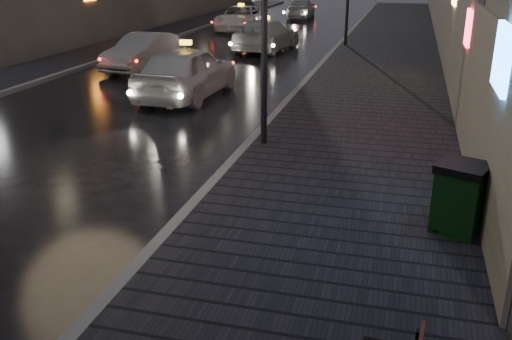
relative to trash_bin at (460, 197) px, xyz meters
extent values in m
plane|color=black|center=(-5.80, -2.48, -0.70)|extent=(120.00, 120.00, 0.00)
cube|color=black|center=(-1.90, 18.52, -0.62)|extent=(4.60, 58.00, 0.15)
cube|color=slate|center=(-4.30, 18.52, -0.62)|extent=(0.20, 58.00, 0.15)
cube|color=black|center=(-14.50, 18.52, -0.62)|extent=(2.40, 58.00, 0.15)
cube|color=slate|center=(-13.20, 18.52, -0.62)|extent=(0.20, 58.00, 0.15)
cylinder|color=black|center=(-3.95, 3.52, 1.95)|extent=(0.14, 0.14, 5.00)
cube|color=black|center=(0.00, 0.00, -0.07)|extent=(0.86, 0.86, 0.96)
cube|color=black|center=(0.00, 0.00, 0.47)|extent=(0.93, 0.93, 0.12)
imported|color=silver|center=(-7.49, 7.87, 0.11)|extent=(2.08, 4.80, 1.61)
imported|color=gray|center=(-10.82, 11.86, -0.02)|extent=(1.94, 4.26, 1.35)
imported|color=silver|center=(-7.45, 17.70, 0.01)|extent=(2.56, 5.10, 1.42)
imported|color=white|center=(-10.78, 25.00, 0.01)|extent=(2.45, 5.13, 1.41)
imported|color=#9D9CA3|center=(-8.60, 32.49, 0.04)|extent=(2.09, 4.46, 1.48)
camera|label=1|loc=(-0.94, -8.42, 3.39)|focal=40.00mm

